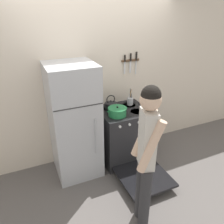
{
  "coord_description": "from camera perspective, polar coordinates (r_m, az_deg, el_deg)",
  "views": [
    {
      "loc": [
        -1.12,
        -3.1,
        2.34
      ],
      "look_at": [
        0.04,
        -0.49,
        0.98
      ],
      "focal_mm": 35.0,
      "sensor_mm": 36.0,
      "label": 1
    }
  ],
  "objects": [
    {
      "name": "stove_range",
      "position": [
        3.61,
        3.14,
        -6.16
      ],
      "size": [
        0.76,
        1.39,
        0.9
      ],
      "color": "#232326",
      "rests_on": "ground_plane"
    },
    {
      "name": "wall_back",
      "position": [
        3.49,
        -4.01,
        7.72
      ],
      "size": [
        10.0,
        0.06,
        2.55
      ],
      "color": "beige",
      "rests_on": "ground_plane"
    },
    {
      "name": "utensil_jar",
      "position": [
        3.59,
        4.77,
        2.93
      ],
      "size": [
        0.1,
        0.1,
        0.28
      ],
      "color": "#B7BABF",
      "rests_on": "stove_range"
    },
    {
      "name": "ground_plane",
      "position": [
        4.04,
        -3.31,
        -9.88
      ],
      "size": [
        14.0,
        14.0,
        0.0
      ],
      "primitive_type": "plane",
      "color": "#5B5654"
    },
    {
      "name": "wall_knife_strip",
      "position": [
        3.59,
        4.88,
        13.3
      ],
      "size": [
        0.31,
        0.03,
        0.36
      ],
      "color": "brown"
    },
    {
      "name": "tea_kettle",
      "position": [
        3.45,
        -0.3,
        1.95
      ],
      "size": [
        0.24,
        0.19,
        0.23
      ],
      "color": "black",
      "rests_on": "stove_range"
    },
    {
      "name": "refrigerator",
      "position": [
        3.2,
        -9.82,
        -2.6
      ],
      "size": [
        0.65,
        0.69,
        1.7
      ],
      "color": "#B7BABF",
      "rests_on": "ground_plane"
    },
    {
      "name": "dutch_oven_pot",
      "position": [
        3.22,
        1.41,
        0.11
      ],
      "size": [
        0.32,
        0.28,
        0.15
      ],
      "color": "#237A42",
      "rests_on": "stove_range"
    },
    {
      "name": "person",
      "position": [
        2.31,
        8.9,
        -10.82
      ],
      "size": [
        0.34,
        0.4,
        1.73
      ],
      "rotation": [
        0.0,
        0.0,
        1.29
      ],
      "color": "#2D2D30",
      "rests_on": "ground_plane"
    }
  ]
}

